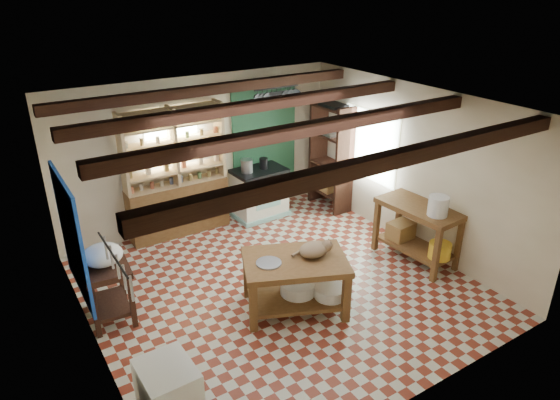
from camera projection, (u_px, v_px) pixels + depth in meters
floor at (279, 287)px, 7.14m from camera, size 5.00×5.00×0.02m
ceiling at (279, 107)px, 6.07m from camera, size 5.00×5.00×0.02m
wall_back at (201, 152)px, 8.52m from camera, size 5.00×0.04×2.60m
wall_front at (421, 298)px, 4.68m from camera, size 5.00×0.04×2.60m
wall_left at (83, 256)px, 5.38m from camera, size 0.04×5.00×2.60m
wall_right at (413, 168)px, 7.82m from camera, size 0.04×5.00×2.60m
ceiling_beams at (279, 116)px, 6.11m from camera, size 5.00×3.80×0.15m
blue_wall_patch at (72, 237)px, 6.17m from camera, size 0.04×1.40×1.60m
green_wall_patch at (265, 143)px, 9.13m from camera, size 1.30×0.04×2.30m
window_back at (171, 135)px, 8.10m from camera, size 0.90×0.02×0.80m
window_right at (370, 145)px, 8.54m from camera, size 0.02×1.30×1.20m
utensil_rail at (114, 266)px, 4.29m from camera, size 0.06×0.90×0.28m
pot_rack at (277, 97)px, 8.43m from camera, size 0.86×0.12×0.36m
shelving_unit at (176, 173)px, 8.19m from camera, size 1.70×0.34×2.20m
tall_rack at (331, 157)px, 9.22m from camera, size 0.40×0.86×2.00m
work_table at (295, 284)px, 6.52m from camera, size 1.56×1.33×0.75m
stove at (259, 193)px, 9.06m from camera, size 0.95×0.65×0.91m
prep_table at (109, 290)px, 6.35m from camera, size 0.61×0.83×0.80m
right_counter at (416, 233)px, 7.63m from camera, size 0.72×1.32×0.92m
cat at (314, 250)px, 6.41m from camera, size 0.46×0.39×0.18m
steel_tray at (269, 263)px, 6.27m from camera, size 0.43×0.43×0.02m
basin_large at (298, 287)px, 6.61m from camera, size 0.62×0.62×0.16m
basin_small at (330, 292)px, 6.54m from camera, size 0.55×0.55×0.15m
kettle_left at (247, 166)px, 8.70m from camera, size 0.21×0.21×0.24m
kettle_right at (264, 163)px, 8.89m from camera, size 0.16×0.16×0.19m
enamel_bowl at (103, 255)px, 6.13m from camera, size 0.53×0.53×0.25m
white_bucket at (438, 206)px, 7.10m from camera, size 0.31×0.31×0.29m
wicker_basket at (401, 230)px, 7.89m from camera, size 0.40×0.33×0.27m
yellow_tub at (440, 250)px, 7.34m from camera, size 0.35×0.35×0.24m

